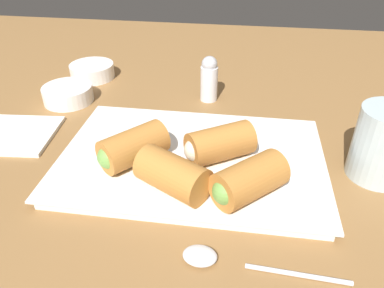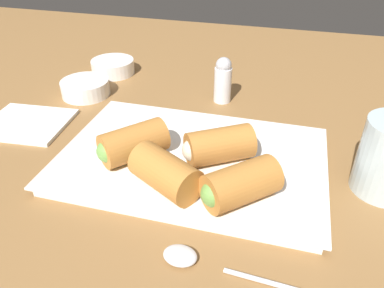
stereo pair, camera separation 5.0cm
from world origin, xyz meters
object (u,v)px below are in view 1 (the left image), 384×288
object	(u,v)px
dipping_bowl_far	(92,70)
serving_plate	(192,160)
napkin	(12,134)
dipping_bowl_near	(68,93)
salt_shaker	(209,79)
spoon	(217,259)

from	to	relation	value
dipping_bowl_far	serving_plate	bearing A→B (deg)	-47.48
serving_plate	napkin	world-z (taller)	serving_plate
dipping_bowl_near	salt_shaker	size ratio (longest dim) A/B	1.07
serving_plate	dipping_bowl_near	xyz separation A→B (cm)	(-24.34, 15.50, 0.77)
dipping_bowl_near	salt_shaker	xyz separation A→B (cm)	(24.45, 4.28, 2.49)
serving_plate	dipping_bowl_far	bearing A→B (deg)	132.52
dipping_bowl_near	dipping_bowl_far	size ratio (longest dim) A/B	1.00
dipping_bowl_near	spoon	xyz separation A→B (cm)	(29.17, -31.34, -0.99)
spoon	napkin	distance (cm)	38.01
dipping_bowl_far	napkin	world-z (taller)	dipping_bowl_far
dipping_bowl_near	dipping_bowl_far	bearing A→B (deg)	87.73
napkin	salt_shaker	bearing A→B (deg)	30.46
dipping_bowl_far	napkin	xyz separation A→B (cm)	(-4.14, -22.89, -1.23)
napkin	serving_plate	bearing A→B (deg)	-6.52
dipping_bowl_near	dipping_bowl_far	distance (cm)	10.60
serving_plate	dipping_bowl_near	world-z (taller)	dipping_bowl_near
serving_plate	spoon	xyz separation A→B (cm)	(4.83, -15.84, -0.22)
napkin	dipping_bowl_far	bearing A→B (deg)	79.74
dipping_bowl_far	spoon	bearing A→B (deg)	-55.56
dipping_bowl_near	dipping_bowl_far	world-z (taller)	same
dipping_bowl_far	salt_shaker	xyz separation A→B (cm)	(24.03, -6.32, 2.49)
spoon	serving_plate	bearing A→B (deg)	106.96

